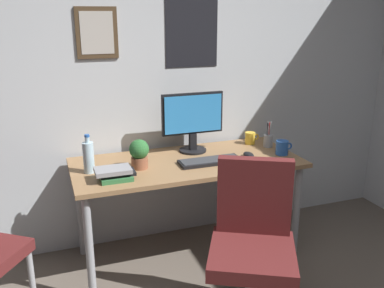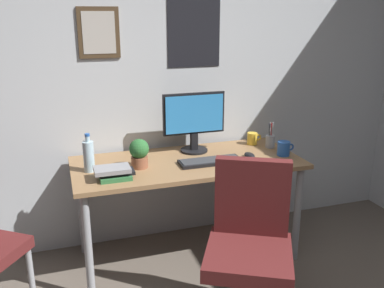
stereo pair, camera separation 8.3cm
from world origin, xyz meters
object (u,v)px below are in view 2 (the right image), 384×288
object	(u,v)px
office_chair	(250,238)
water_bottle	(89,156)
computer_mouse	(250,155)
book_stack_left	(114,173)
coffee_mug_near	(253,139)
pen_cup	(270,141)
keyboard	(210,161)
monitor	(194,120)
potted_plant	(139,152)
coffee_mug_far	(284,148)

from	to	relation	value
office_chair	water_bottle	xyz separation A→B (m)	(-0.79, 0.75, 0.32)
computer_mouse	book_stack_left	distance (m)	0.97
coffee_mug_near	pen_cup	size ratio (longest dim) A/B	0.58
coffee_mug_near	keyboard	bearing A→B (deg)	-146.59
monitor	coffee_mug_near	distance (m)	0.52
monitor	pen_cup	size ratio (longest dim) A/B	2.30
monitor	potted_plant	size ratio (longest dim) A/B	2.36
potted_plant	pen_cup	bearing A→B (deg)	6.79
coffee_mug_near	potted_plant	distance (m)	0.97
coffee_mug_far	potted_plant	distance (m)	1.04
keyboard	computer_mouse	bearing A→B (deg)	2.98
monitor	pen_cup	distance (m)	0.61
monitor	water_bottle	xyz separation A→B (m)	(-0.77, -0.19, -0.13)
monitor	water_bottle	world-z (taller)	monitor
monitor	book_stack_left	xyz separation A→B (m)	(-0.64, -0.36, -0.20)
computer_mouse	water_bottle	bearing A→B (deg)	176.00
coffee_mug_near	pen_cup	world-z (taller)	pen_cup
monitor	water_bottle	bearing A→B (deg)	-166.15
computer_mouse	coffee_mug_far	size ratio (longest dim) A/B	0.86
keyboard	potted_plant	xyz separation A→B (m)	(-0.47, 0.06, 0.09)
computer_mouse	coffee_mug_near	distance (m)	0.33
office_chair	coffee_mug_far	xyz separation A→B (m)	(0.57, 0.65, 0.27)
computer_mouse	book_stack_left	bearing A→B (deg)	-174.27
computer_mouse	keyboard	bearing A→B (deg)	-177.02
keyboard	pen_cup	xyz separation A→B (m)	(0.55, 0.19, 0.04)
pen_cup	keyboard	bearing A→B (deg)	-161.29
coffee_mug_near	coffee_mug_far	size ratio (longest dim) A/B	0.91
monitor	keyboard	distance (m)	0.36
book_stack_left	monitor	bearing A→B (deg)	29.72
office_chair	book_stack_left	distance (m)	0.91
office_chair	water_bottle	bearing A→B (deg)	136.24
office_chair	book_stack_left	bearing A→B (deg)	138.34
office_chair	water_bottle	distance (m)	1.13
monitor	computer_mouse	xyz separation A→B (m)	(0.33, -0.27, -0.22)
pen_cup	book_stack_left	size ratio (longest dim) A/B	0.82
book_stack_left	coffee_mug_far	bearing A→B (deg)	3.41
computer_mouse	coffee_mug_near	size ratio (longest dim) A/B	0.95
keyboard	coffee_mug_near	bearing A→B (deg)	33.41
keyboard	pen_cup	bearing A→B (deg)	18.71
coffee_mug_far	pen_cup	distance (m)	0.20
coffee_mug_far	pen_cup	xyz separation A→B (m)	(-0.00, 0.20, 0.00)
keyboard	coffee_mug_near	world-z (taller)	coffee_mug_near
pen_cup	book_stack_left	distance (m)	1.24
coffee_mug_near	pen_cup	xyz separation A→B (m)	(0.09, -0.12, 0.01)
office_chair	potted_plant	size ratio (longest dim) A/B	4.87
computer_mouse	coffee_mug_near	world-z (taller)	coffee_mug_near
monitor	potted_plant	distance (m)	0.52
pen_cup	monitor	bearing A→B (deg)	170.60
computer_mouse	pen_cup	distance (m)	0.31
monitor	potted_plant	world-z (taller)	monitor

